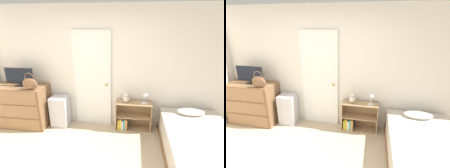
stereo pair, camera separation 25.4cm
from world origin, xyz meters
TOP-DOWN VIEW (x-y plane):
  - wall_back at (0.00, 1.98)m, footprint 10.00×0.06m
  - door_closed at (-0.18, 1.93)m, footprint 0.80×0.09m
  - dresser at (-1.70, 1.65)m, footprint 1.07×0.56m
  - tv at (-1.68, 1.66)m, footprint 0.62×0.16m
  - handbag at (-1.34, 1.47)m, footprint 0.31×0.11m
  - storage_bin at (-0.90, 1.76)m, footprint 0.37×0.34m
  - bookshelf at (0.66, 1.79)m, footprint 0.75×0.28m
  - teddy_bear at (0.56, 1.79)m, footprint 0.14×0.14m
  - desk_lamp at (0.95, 1.74)m, footprint 0.13×0.13m
  - bed at (1.83, 1.02)m, footprint 1.15×1.84m

SIDE VIEW (x-z plane):
  - bed at x=1.83m, z-range -0.05..0.56m
  - bookshelf at x=0.66m, z-range -0.05..0.57m
  - storage_bin at x=-0.90m, z-range 0.00..0.67m
  - dresser at x=-1.70m, z-range 0.00..0.93m
  - teddy_bear at x=0.56m, z-range 0.61..0.83m
  - desk_lamp at x=0.95m, z-range 0.67..0.92m
  - door_closed at x=-0.18m, z-range 0.00..2.07m
  - handbag at x=-1.34m, z-range 0.88..1.23m
  - tv at x=-1.68m, z-range 0.94..1.33m
  - wall_back at x=0.00m, z-range 0.00..2.55m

